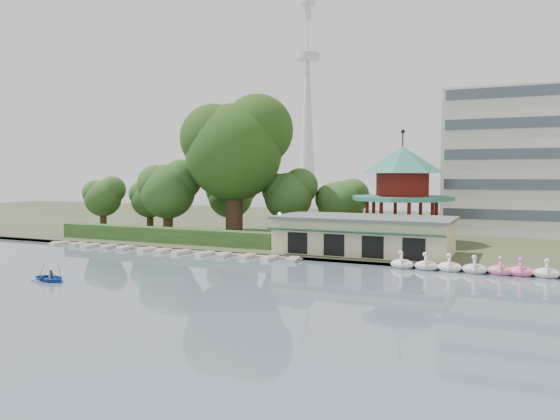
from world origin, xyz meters
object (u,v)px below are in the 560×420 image
Objects in this scene: boathouse at (364,234)px; rowboat_with_passengers at (50,275)px; dock at (166,249)px; big_tree at (236,145)px; pavilion at (402,185)px.

rowboat_with_passengers is at bearing -130.63° from boathouse.
dock is at bearing 95.76° from rowboat_with_passengers.
rowboat_with_passengers is at bearing -92.49° from big_tree.
boathouse reaches higher than rowboat_with_passengers.
boathouse is 22.28m from big_tree.
boathouse is 0.99× the size of big_tree.
dock is 29.14m from pavilion.
dock is at bearing -106.08° from big_tree.
big_tree is 32.05m from rowboat_with_passengers.
dock is 16.88m from big_tree.
dock is 1.81× the size of big_tree.
rowboat_with_passengers is (1.88, -18.67, 0.35)m from dock.
boathouse reaches higher than dock.
pavilion reaches higher than rowboat_with_passengers.
big_tree is at bearing 87.51° from rowboat_with_passengers.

